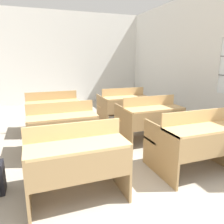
{
  "coord_description": "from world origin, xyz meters",
  "views": [
    {
      "loc": [
        -0.98,
        -1.05,
        1.53
      ],
      "look_at": [
        0.15,
        1.99,
        0.74
      ],
      "focal_mm": 35.0,
      "sensor_mm": 36.0,
      "label": 1
    }
  ],
  "objects_px": {
    "bench_front_right": "(194,140)",
    "bench_second_right": "(149,118)",
    "bench_front_left": "(75,158)",
    "bench_third_right": "(123,105)",
    "bench_third_left": "(53,111)",
    "bench_second_left": "(62,127)",
    "wastepaper_bin": "(162,107)"
  },
  "relations": [
    {
      "from": "bench_front_right",
      "to": "bench_second_right",
      "type": "bearing_deg",
      "value": 90.17
    },
    {
      "from": "bench_front_left",
      "to": "bench_third_right",
      "type": "distance_m",
      "value": 2.94
    },
    {
      "from": "bench_third_left",
      "to": "bench_second_right",
      "type": "bearing_deg",
      "value": -36.84
    },
    {
      "from": "bench_second_left",
      "to": "bench_third_right",
      "type": "bearing_deg",
      "value": 37.1
    },
    {
      "from": "bench_third_right",
      "to": "wastepaper_bin",
      "type": "relative_size",
      "value": 3.37
    },
    {
      "from": "bench_front_left",
      "to": "bench_second_left",
      "type": "xyz_separation_m",
      "value": [
        0.01,
        1.22,
        0.0
      ]
    },
    {
      "from": "bench_front_right",
      "to": "bench_second_right",
      "type": "xyz_separation_m",
      "value": [
        -0.0,
        1.22,
        0.0
      ]
    },
    {
      "from": "bench_second_left",
      "to": "wastepaper_bin",
      "type": "xyz_separation_m",
      "value": [
        3.11,
        1.84,
        -0.3
      ]
    },
    {
      "from": "bench_second_right",
      "to": "wastepaper_bin",
      "type": "xyz_separation_m",
      "value": [
        1.49,
        1.84,
        -0.3
      ]
    },
    {
      "from": "bench_second_right",
      "to": "wastepaper_bin",
      "type": "relative_size",
      "value": 3.37
    },
    {
      "from": "bench_third_left",
      "to": "bench_third_right",
      "type": "distance_m",
      "value": 1.64
    },
    {
      "from": "bench_front_left",
      "to": "bench_front_right",
      "type": "bearing_deg",
      "value": 0.13
    },
    {
      "from": "bench_front_right",
      "to": "wastepaper_bin",
      "type": "bearing_deg",
      "value": 64.15
    },
    {
      "from": "bench_second_right",
      "to": "bench_third_right",
      "type": "bearing_deg",
      "value": 90.31
    },
    {
      "from": "bench_second_left",
      "to": "wastepaper_bin",
      "type": "distance_m",
      "value": 3.62
    },
    {
      "from": "bench_front_left",
      "to": "bench_third_right",
      "type": "bearing_deg",
      "value": 56.34
    },
    {
      "from": "bench_second_left",
      "to": "bench_second_right",
      "type": "relative_size",
      "value": 1.0
    },
    {
      "from": "bench_front_left",
      "to": "bench_front_right",
      "type": "relative_size",
      "value": 1.0
    },
    {
      "from": "bench_front_right",
      "to": "bench_third_left",
      "type": "xyz_separation_m",
      "value": [
        -1.65,
        2.45,
        0.0
      ]
    },
    {
      "from": "bench_second_right",
      "to": "bench_front_left",
      "type": "bearing_deg",
      "value": -143.18
    },
    {
      "from": "bench_third_left",
      "to": "wastepaper_bin",
      "type": "xyz_separation_m",
      "value": [
        3.13,
        0.61,
        -0.3
      ]
    },
    {
      "from": "bench_second_left",
      "to": "wastepaper_bin",
      "type": "relative_size",
      "value": 3.37
    },
    {
      "from": "bench_front_right",
      "to": "bench_third_right",
      "type": "bearing_deg",
      "value": 90.24
    },
    {
      "from": "bench_third_right",
      "to": "wastepaper_bin",
      "type": "distance_m",
      "value": 1.64
    },
    {
      "from": "bench_third_left",
      "to": "bench_third_right",
      "type": "bearing_deg",
      "value": -0.43
    },
    {
      "from": "bench_front_left",
      "to": "bench_front_right",
      "type": "distance_m",
      "value": 1.64
    },
    {
      "from": "bench_second_right",
      "to": "wastepaper_bin",
      "type": "height_order",
      "value": "bench_second_right"
    },
    {
      "from": "bench_front_left",
      "to": "wastepaper_bin",
      "type": "xyz_separation_m",
      "value": [
        3.12,
        3.06,
        -0.3
      ]
    },
    {
      "from": "bench_front_right",
      "to": "bench_second_left",
      "type": "bearing_deg",
      "value": 143.12
    },
    {
      "from": "bench_second_left",
      "to": "bench_third_right",
      "type": "distance_m",
      "value": 2.02
    },
    {
      "from": "bench_third_right",
      "to": "wastepaper_bin",
      "type": "height_order",
      "value": "bench_third_right"
    },
    {
      "from": "bench_third_right",
      "to": "bench_third_left",
      "type": "bearing_deg",
      "value": 179.57
    }
  ]
}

